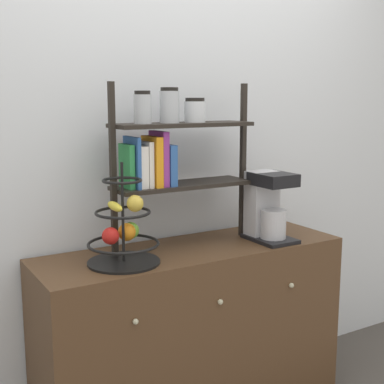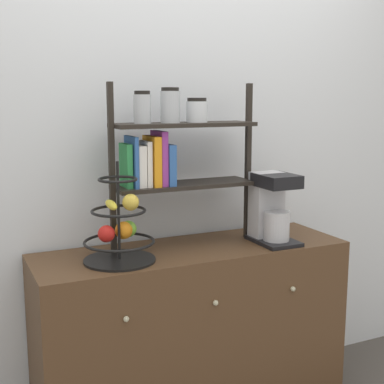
% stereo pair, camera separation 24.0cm
% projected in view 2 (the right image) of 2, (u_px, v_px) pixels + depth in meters
% --- Properties ---
extents(wall_back, '(7.00, 0.05, 2.60)m').
position_uv_depth(wall_back, '(169.00, 141.00, 2.61)').
color(wall_back, silver).
rests_on(wall_back, ground_plane).
extents(sideboard, '(1.45, 0.47, 0.83)m').
position_uv_depth(sideboard, '(193.00, 333.00, 2.53)').
color(sideboard, '#4C331E').
rests_on(sideboard, ground_plane).
extents(coffee_maker, '(0.17, 0.25, 0.33)m').
position_uv_depth(coffee_maker, '(271.00, 207.00, 2.54)').
color(coffee_maker, black).
rests_on(coffee_maker, sideboard).
extents(fruit_stand, '(0.30, 0.30, 0.42)m').
position_uv_depth(fruit_stand, '(120.00, 230.00, 2.24)').
color(fruit_stand, black).
rests_on(fruit_stand, sideboard).
extents(shelf_hutch, '(0.71, 0.20, 0.75)m').
position_uv_depth(shelf_hutch, '(168.00, 149.00, 2.40)').
color(shelf_hutch, black).
rests_on(shelf_hutch, sideboard).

